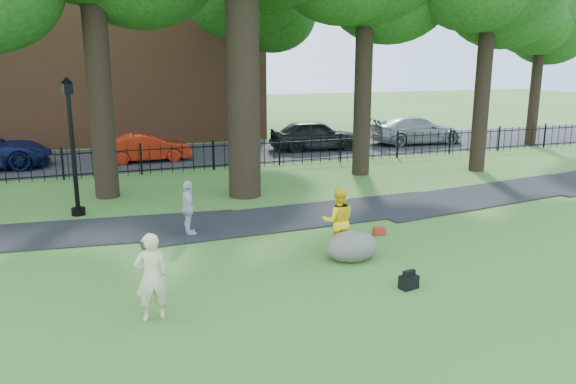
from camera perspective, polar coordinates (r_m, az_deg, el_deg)
name	(u,v)px	position (r m, az deg, el deg)	size (l,w,h in m)	color
ground	(326,263)	(13.26, 3.92, -7.20)	(120.00, 120.00, 0.00)	#3D6F27
footpath	(305,216)	(17.05, 1.70, -2.45)	(36.00, 2.60, 0.03)	black
street	(196,155)	(28.18, -9.35, 3.73)	(80.00, 7.00, 0.02)	black
iron_fence	(213,156)	(24.22, -7.61, 3.66)	(44.00, 0.04, 1.20)	black
brick_building	(96,34)	(35.37, -18.88, 14.91)	(18.00, 8.00, 12.00)	brown
woman	(151,277)	(10.53, -13.72, -8.36)	(0.60, 0.40, 1.65)	beige
man	(338,221)	(13.68, 5.12, -2.93)	(0.80, 0.62, 1.65)	yellow
pedestrian	(188,208)	(15.29, -10.09, -1.63)	(0.87, 0.36, 1.49)	silver
boulder	(352,244)	(13.43, 6.50, -5.29)	(1.28, 0.96, 0.75)	slate
lamppost	(73,149)	(17.90, -21.02, 4.08)	(0.41, 0.41, 4.14)	black
backpack	(409,282)	(12.05, 12.16, -8.93)	(0.38, 0.24, 0.29)	black
red_bag	(379,231)	(15.41, 9.25, -3.95)	(0.31, 0.20, 0.22)	#A02A17
red_sedan	(147,148)	(26.74, -14.14, 4.39)	(1.37, 3.92, 1.29)	#B2210D
grey_car	(315,135)	(29.28, 2.77, 5.83)	(1.88, 4.66, 1.59)	black
silver_car	(416,130)	(32.17, 12.83, 6.14)	(2.14, 5.27, 1.53)	#909498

